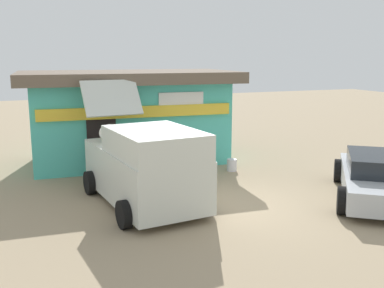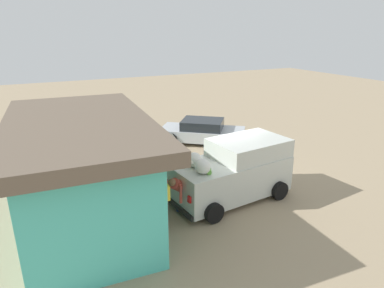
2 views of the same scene
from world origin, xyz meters
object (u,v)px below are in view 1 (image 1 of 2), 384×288
Objects in this scene: vendor_standing at (165,152)px; unloaded_banana_pile at (105,166)px; storefront_bar at (129,115)px; parked_sedan at (380,178)px; delivery_van at (145,166)px; paint_bucket at (232,165)px; customer_bending at (114,154)px.

unloaded_banana_pile is (-1.48, 1.64, -0.69)m from vendor_standing.
storefront_bar reaches higher than parked_sedan.
storefront_bar is at bearing 127.25° from parked_sedan.
delivery_van is 4.22m from paint_bucket.
storefront_bar reaches higher than vendor_standing.
parked_sedan reaches higher than paint_bucket.
vendor_standing is at bearing -47.93° from unloaded_banana_pile.
vendor_standing is (0.32, -2.99, -0.73)m from storefront_bar.
storefront_bar is 8.37m from parked_sedan.
vendor_standing is at bearing -83.96° from storefront_bar.
customer_bending is (-0.34, 2.17, -0.12)m from delivery_van.
delivery_van is at bearing -148.16° from paint_bucket.
parked_sedan is 5.94m from vendor_standing.
paint_bucket is (3.86, 0.01, -0.69)m from customer_bending.
customer_bending reaches higher than parked_sedan.
delivery_van is at bearing -99.24° from storefront_bar.
customer_bending is 1.41m from unloaded_banana_pile.
vendor_standing is 2.57m from paint_bucket.
paint_bucket is at bearing -43.25° from storefront_bar.
vendor_standing is (1.09, 1.78, -0.09)m from delivery_van.
paint_bucket is (3.91, -1.23, -0.03)m from unloaded_banana_pile.
delivery_van is at bearing -121.59° from vendor_standing.
parked_sedan is 4.64m from paint_bucket.
storefront_bar reaches higher than customer_bending.
storefront_bar is 1.67× the size of parked_sedan.
parked_sedan is 2.82× the size of vendor_standing.
storefront_bar reaches higher than unloaded_banana_pile.
vendor_standing reaches higher than paint_bucket.
storefront_bar reaches higher than paint_bucket.
storefront_bar is at bearing 66.64° from customer_bending.
paint_bucket is at bearing 31.84° from delivery_van.
customer_bending is (-1.12, -2.59, -0.76)m from storefront_bar.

